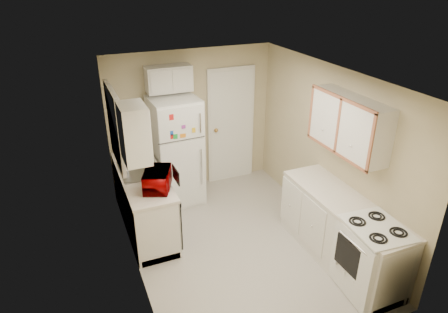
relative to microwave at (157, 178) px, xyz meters
name	(u,v)px	position (x,y,z in m)	size (l,w,h in m)	color
floor	(238,243)	(0.98, -0.41, -1.05)	(3.80, 3.80, 0.00)	beige
ceiling	(241,77)	(0.98, -0.41, 1.35)	(3.80, 3.80, 0.00)	white
wall_left	(130,189)	(-0.42, -0.41, 0.15)	(3.80, 3.80, 0.00)	#C0B28A
wall_right	(329,151)	(2.38, -0.41, 0.15)	(3.80, 3.80, 0.00)	#C0B28A
wall_back	(192,121)	(0.98, 1.49, 0.15)	(2.80, 2.80, 0.00)	#C0B28A
wall_front	(327,258)	(0.98, -2.31, 0.15)	(2.80, 2.80, 0.00)	#C0B28A
left_counter	(144,201)	(-0.12, 0.49, -0.60)	(0.60, 1.80, 0.90)	silver
dishwasher	(175,216)	(0.17, -0.11, -0.56)	(0.03, 0.58, 0.72)	black
sink	(140,172)	(-0.12, 0.64, -0.19)	(0.54, 0.74, 0.16)	gray
microwave	(157,178)	(0.00, 0.00, 0.00)	(0.27, 0.48, 0.32)	#8B0000
soap_bottle	(130,153)	(-0.17, 1.04, -0.05)	(0.08, 0.08, 0.18)	beige
window_blinds	(115,127)	(-0.38, 0.64, 0.55)	(0.10, 0.98, 1.08)	silver
upper_cabinet_left	(134,133)	(-0.27, -0.19, 0.75)	(0.30, 0.45, 0.70)	silver
refrigerator	(176,151)	(0.57, 1.08, -0.17)	(0.73, 0.71, 1.76)	white
cabinet_over_fridge	(169,79)	(0.58, 1.34, 0.95)	(0.70, 0.30, 0.40)	silver
interior_door	(231,126)	(1.68, 1.45, -0.03)	(0.86, 0.06, 2.08)	white
right_counter	(340,231)	(2.08, -1.21, -0.60)	(0.60, 2.00, 0.90)	silver
stove	(371,261)	(2.05, -1.82, -0.61)	(0.59, 0.72, 0.88)	white
upper_cabinet_right	(349,124)	(2.23, -0.91, 0.75)	(0.30, 1.20, 0.70)	silver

